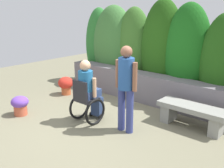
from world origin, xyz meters
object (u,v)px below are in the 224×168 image
at_px(flower_pot_purple_near, 20,104).
at_px(person_in_wheelchair, 88,93).
at_px(stone_bench, 192,113).
at_px(flower_pot_terracotta_by_wall, 66,84).
at_px(person_standing_companion, 126,84).

bearing_deg(flower_pot_purple_near, person_in_wheelchair, 29.17).
relative_size(stone_bench, person_in_wheelchair, 1.04).
distance_m(stone_bench, flower_pot_terracotta_by_wall, 3.57).
distance_m(stone_bench, person_standing_companion, 1.51).
bearing_deg(flower_pot_terracotta_by_wall, person_standing_companion, -14.63).
xyz_separation_m(stone_bench, flower_pot_terracotta_by_wall, (-3.55, -0.32, -0.02)).
height_order(stone_bench, flower_pot_terracotta_by_wall, flower_pot_terracotta_by_wall).
bearing_deg(stone_bench, person_standing_companion, -134.31).
height_order(stone_bench, flower_pot_purple_near, stone_bench).
relative_size(person_in_wheelchair, flower_pot_purple_near, 3.02).
height_order(stone_bench, person_in_wheelchair, person_in_wheelchair).
bearing_deg(flower_pot_terracotta_by_wall, person_in_wheelchair, -25.44).
distance_m(person_in_wheelchair, flower_pot_terracotta_by_wall, 1.99).
distance_m(stone_bench, flower_pot_purple_near, 3.72).
relative_size(person_in_wheelchair, person_standing_companion, 0.79).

